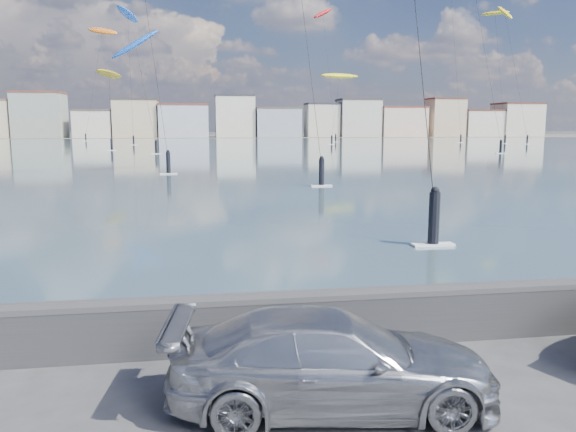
# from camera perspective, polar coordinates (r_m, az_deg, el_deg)

# --- Properties ---
(bay_water) EXTENTS (500.00, 177.00, 0.00)m
(bay_water) POSITION_cam_1_polar(r_m,az_deg,el_deg) (98.32, -8.46, 6.78)
(bay_water) COLOR #39505E
(bay_water) RESTS_ON ground
(far_shore_strip) EXTENTS (500.00, 60.00, 0.00)m
(far_shore_strip) POSITION_cam_1_polar(r_m,az_deg,el_deg) (206.78, -8.69, 7.98)
(far_shore_strip) COLOR #4C473D
(far_shore_strip) RESTS_ON ground
(seawall) EXTENTS (400.00, 0.36, 1.08)m
(seawall) POSITION_cam_1_polar(r_m,az_deg,el_deg) (10.04, -4.59, -10.48)
(seawall) COLOR #28282B
(seawall) RESTS_ON ground
(far_buildings) EXTENTS (240.79, 13.26, 14.60)m
(far_buildings) POSITION_cam_1_polar(r_m,az_deg,el_deg) (192.76, -8.32, 9.70)
(far_buildings) COLOR #9EA8B7
(far_buildings) RESTS_ON ground
(car_silver) EXTENTS (4.83, 2.42, 1.35)m
(car_silver) POSITION_cam_1_polar(r_m,az_deg,el_deg) (8.21, 4.53, -14.41)
(car_silver) COLOR #A5A7AC
(car_silver) RESTS_ON ground
(kitesurfer_3) EXTENTS (5.03, 17.13, 13.96)m
(kitesurfer_3) POSITION_cam_1_polar(r_m,az_deg,el_deg) (107.28, -17.72, 13.45)
(kitesurfer_3) COLOR #BF8C19
(kitesurfer_3) RESTS_ON ground
(kitesurfer_7) EXTENTS (7.55, 8.02, 18.37)m
(kitesurfer_7) POSITION_cam_1_polar(r_m,az_deg,el_deg) (88.56, -15.23, 16.31)
(kitesurfer_7) COLOR blue
(kitesurfer_7) RESTS_ON ground
(kitesurfer_8) EXTENTS (7.88, 13.17, 33.71)m
(kitesurfer_8) POSITION_cam_1_polar(r_m,az_deg,el_deg) (146.33, 3.55, 19.74)
(kitesurfer_8) COLOR red
(kitesurfer_8) RESTS_ON ground
(kitesurfer_9) EXTENTS (10.84, 10.59, 15.51)m
(kitesurfer_9) POSITION_cam_1_polar(r_m,az_deg,el_deg) (126.57, 5.28, 13.94)
(kitesurfer_9) COLOR yellow
(kitesurfer_9) RESTS_ON ground
(kitesurfer_10) EXTENTS (4.23, 12.76, 31.21)m
(kitesurfer_10) POSITION_cam_1_polar(r_m,az_deg,el_deg) (139.92, 21.21, 18.50)
(kitesurfer_10) COLOR yellow
(kitesurfer_10) RESTS_ON ground
(kitesurfer_11) EXTENTS (10.47, 16.09, 31.14)m
(kitesurfer_11) POSITION_cam_1_polar(r_m,az_deg,el_deg) (165.62, -18.34, 17.34)
(kitesurfer_11) COLOR orange
(kitesurfer_11) RESTS_ON ground
(kitesurfer_12) EXTENTS (5.34, 19.64, 29.80)m
(kitesurfer_12) POSITION_cam_1_polar(r_m,az_deg,el_deg) (135.62, -15.97, 19.02)
(kitesurfer_12) COLOR blue
(kitesurfer_12) RESTS_ON ground
(kitesurfer_14) EXTENTS (5.19, 15.13, 30.73)m
(kitesurfer_14) POSITION_cam_1_polar(r_m,az_deg,el_deg) (146.07, 20.30, 18.55)
(kitesurfer_14) COLOR yellow
(kitesurfer_14) RESTS_ON ground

